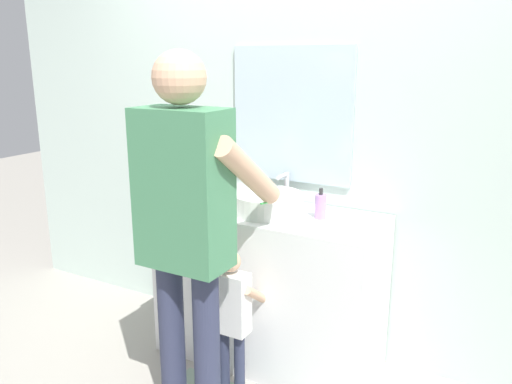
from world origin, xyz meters
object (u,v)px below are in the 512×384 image
at_px(child_toddler, 232,311).
at_px(adult_parent, 187,212).
at_px(soap_bottle, 321,206).
at_px(toothbrush_cup, 217,194).

relative_size(child_toddler, adult_parent, 0.46).
xyz_separation_m(soap_bottle, child_toddler, (-0.29, -0.43, -0.49)).
bearing_deg(soap_bottle, adult_parent, -119.23).
height_order(toothbrush_cup, child_toddler, toothbrush_cup).
height_order(soap_bottle, adult_parent, adult_parent).
distance_m(soap_bottle, child_toddler, 0.71).
relative_size(toothbrush_cup, child_toddler, 0.26).
bearing_deg(child_toddler, toothbrush_cup, 130.32).
bearing_deg(toothbrush_cup, adult_parent, -67.42).
height_order(toothbrush_cup, soap_bottle, toothbrush_cup).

